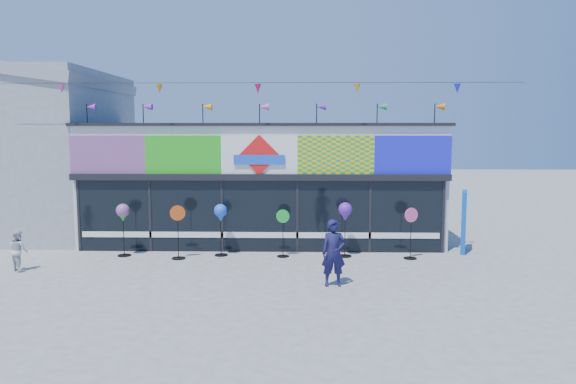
{
  "coord_description": "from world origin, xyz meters",
  "views": [
    {
      "loc": [
        1.31,
        -14.18,
        3.93
      ],
      "look_at": [
        0.94,
        2.0,
        2.09
      ],
      "focal_mm": 35.0,
      "sensor_mm": 36.0,
      "label": 1
    }
  ],
  "objects_px": {
    "spinner_4": "(345,213)",
    "adult_man": "(334,253)",
    "spinner_0": "(123,214)",
    "blue_sign": "(464,222)",
    "spinner_2": "(221,214)",
    "spinner_3": "(283,232)",
    "spinner_1": "(178,231)",
    "spinner_5": "(411,232)",
    "child": "(18,250)"
  },
  "relations": [
    {
      "from": "spinner_2",
      "to": "spinner_3",
      "type": "xyz_separation_m",
      "value": [
        1.93,
        -0.12,
        -0.52
      ]
    },
    {
      "from": "spinner_0",
      "to": "spinner_3",
      "type": "xyz_separation_m",
      "value": [
        4.92,
        -0.0,
        -0.53
      ]
    },
    {
      "from": "child",
      "to": "spinner_4",
      "type": "bearing_deg",
      "value": -131.8
    },
    {
      "from": "spinner_3",
      "to": "child",
      "type": "bearing_deg",
      "value": -165.61
    },
    {
      "from": "spinner_2",
      "to": "spinner_5",
      "type": "bearing_deg",
      "value": -2.99
    },
    {
      "from": "spinner_2",
      "to": "blue_sign",
      "type": "bearing_deg",
      "value": 5.11
    },
    {
      "from": "adult_man",
      "to": "spinner_3",
      "type": "bearing_deg",
      "value": 107.81
    },
    {
      "from": "spinner_2",
      "to": "adult_man",
      "type": "relative_size",
      "value": 0.96
    },
    {
      "from": "spinner_5",
      "to": "adult_man",
      "type": "relative_size",
      "value": 0.93
    },
    {
      "from": "blue_sign",
      "to": "spinner_1",
      "type": "bearing_deg",
      "value": -156.27
    },
    {
      "from": "spinner_4",
      "to": "spinner_5",
      "type": "xyz_separation_m",
      "value": [
        1.96,
        -0.24,
        -0.52
      ]
    },
    {
      "from": "spinner_1",
      "to": "spinner_4",
      "type": "xyz_separation_m",
      "value": [
        5.05,
        0.41,
        0.49
      ]
    },
    {
      "from": "blue_sign",
      "to": "adult_man",
      "type": "xyz_separation_m",
      "value": [
        -4.35,
        -3.98,
        -0.15
      ]
    },
    {
      "from": "spinner_2",
      "to": "adult_man",
      "type": "bearing_deg",
      "value": -45.0
    },
    {
      "from": "spinner_5",
      "to": "spinner_3",
      "type": "bearing_deg",
      "value": 177.3
    },
    {
      "from": "spinner_4",
      "to": "spinner_0",
      "type": "bearing_deg",
      "value": -179.52
    },
    {
      "from": "adult_man",
      "to": "spinner_1",
      "type": "bearing_deg",
      "value": 142.48
    },
    {
      "from": "spinner_2",
      "to": "spinner_3",
      "type": "height_order",
      "value": "spinner_2"
    },
    {
      "from": "blue_sign",
      "to": "spinner_2",
      "type": "xyz_separation_m",
      "value": [
        -7.65,
        -0.68,
        0.31
      ]
    },
    {
      "from": "spinner_0",
      "to": "blue_sign",
      "type": "bearing_deg",
      "value": 4.31
    },
    {
      "from": "spinner_4",
      "to": "adult_man",
      "type": "relative_size",
      "value": 1.0
    },
    {
      "from": "spinner_1",
      "to": "spinner_3",
      "type": "distance_m",
      "value": 3.17
    },
    {
      "from": "adult_man",
      "to": "spinner_4",
      "type": "bearing_deg",
      "value": 75.11
    },
    {
      "from": "blue_sign",
      "to": "spinner_1",
      "type": "relative_size",
      "value": 1.2
    },
    {
      "from": "blue_sign",
      "to": "child",
      "type": "relative_size",
      "value": 1.71
    },
    {
      "from": "spinner_3",
      "to": "spinner_4",
      "type": "relative_size",
      "value": 0.87
    },
    {
      "from": "spinner_2",
      "to": "spinner_5",
      "type": "distance_m",
      "value": 5.82
    },
    {
      "from": "spinner_1",
      "to": "spinner_0",
      "type": "bearing_deg",
      "value": 168.76
    },
    {
      "from": "spinner_0",
      "to": "adult_man",
      "type": "distance_m",
      "value": 7.06
    },
    {
      "from": "spinner_0",
      "to": "spinner_4",
      "type": "distance_m",
      "value": 6.82
    },
    {
      "from": "adult_man",
      "to": "spinner_2",
      "type": "bearing_deg",
      "value": 129.48
    },
    {
      "from": "blue_sign",
      "to": "adult_man",
      "type": "distance_m",
      "value": 5.9
    },
    {
      "from": "blue_sign",
      "to": "spinner_4",
      "type": "height_order",
      "value": "blue_sign"
    },
    {
      "from": "child",
      "to": "spinner_3",
      "type": "bearing_deg",
      "value": -129.26
    },
    {
      "from": "spinner_0",
      "to": "child",
      "type": "bearing_deg",
      "value": -141.5
    },
    {
      "from": "spinner_1",
      "to": "spinner_5",
      "type": "height_order",
      "value": "spinner_1"
    },
    {
      "from": "spinner_5",
      "to": "spinner_0",
      "type": "bearing_deg",
      "value": 178.8
    },
    {
      "from": "adult_man",
      "to": "child",
      "type": "relative_size",
      "value": 1.46
    },
    {
      "from": "blue_sign",
      "to": "spinner_5",
      "type": "distance_m",
      "value": 2.11
    },
    {
      "from": "spinner_5",
      "to": "child",
      "type": "distance_m",
      "value": 11.26
    },
    {
      "from": "spinner_0",
      "to": "child",
      "type": "relative_size",
      "value": 1.42
    },
    {
      "from": "spinner_4",
      "to": "spinner_2",
      "type": "bearing_deg",
      "value": 179.09
    },
    {
      "from": "adult_man",
      "to": "spinner_0",
      "type": "bearing_deg",
      "value": 147.68
    },
    {
      "from": "blue_sign",
      "to": "spinner_3",
      "type": "height_order",
      "value": "blue_sign"
    },
    {
      "from": "spinner_0",
      "to": "spinner_3",
      "type": "relative_size",
      "value": 1.11
    },
    {
      "from": "spinner_1",
      "to": "spinner_2",
      "type": "bearing_deg",
      "value": 20.93
    },
    {
      "from": "blue_sign",
      "to": "spinner_4",
      "type": "bearing_deg",
      "value": -152.64
    },
    {
      "from": "spinner_0",
      "to": "spinner_2",
      "type": "height_order",
      "value": "spinner_0"
    },
    {
      "from": "blue_sign",
      "to": "spinner_0",
      "type": "xyz_separation_m",
      "value": [
        -10.64,
        -0.8,
        0.32
      ]
    },
    {
      "from": "spinner_0",
      "to": "spinner_4",
      "type": "xyz_separation_m",
      "value": [
        6.82,
        0.06,
        0.04
      ]
    }
  ]
}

